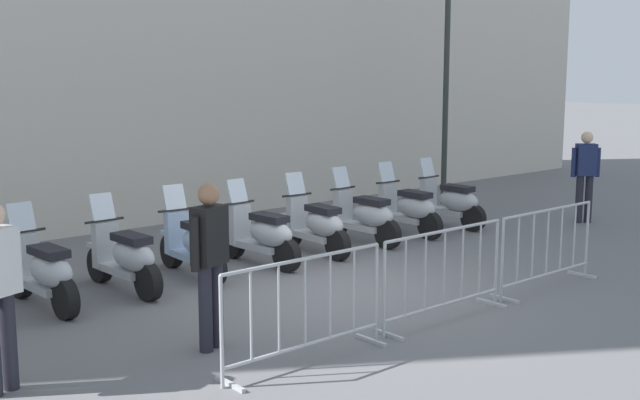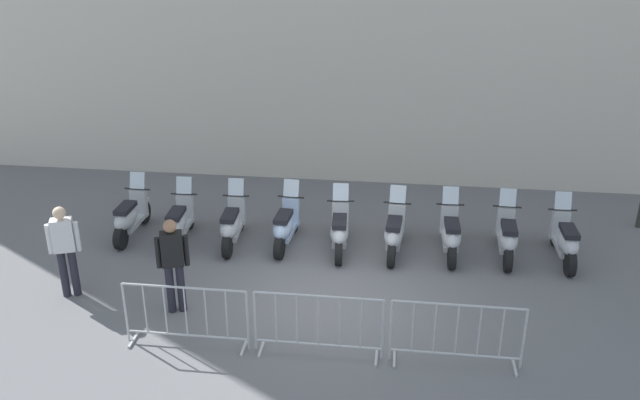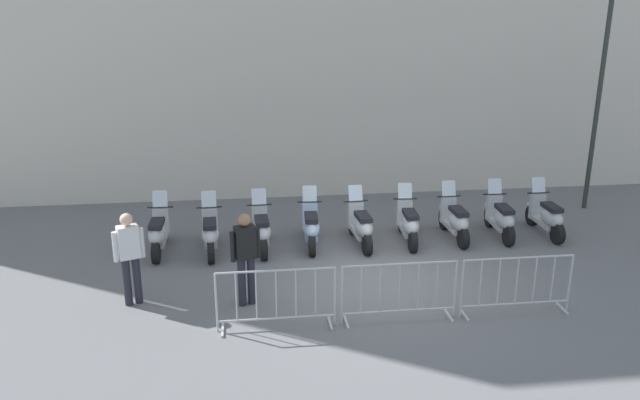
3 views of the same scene
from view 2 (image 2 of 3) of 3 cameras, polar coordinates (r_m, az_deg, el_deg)
The scene contains 15 objects.
ground_plane at distance 12.24m, azimuth 0.81°, elevation -8.22°, with size 120.00×120.00×0.00m, color slate.
motorcycle_0 at distance 14.71m, azimuth -15.64°, elevation -1.39°, with size 0.56×1.72×1.24m.
motorcycle_1 at distance 14.21m, azimuth -11.73°, elevation -1.89°, with size 0.56×1.72×1.24m.
motorcycle_2 at distance 13.95m, azimuth -7.38°, elevation -2.08°, with size 0.56×1.72×1.24m.
motorcycle_3 at distance 13.81m, azimuth -2.91°, elevation -2.19°, with size 0.56×1.73×1.24m.
motorcycle_4 at distance 13.60m, azimuth 1.65°, elevation -2.59°, with size 0.56×1.73×1.24m.
motorcycle_5 at distance 13.58m, azimuth 6.25°, elevation -2.76°, with size 0.56×1.73×1.24m.
motorcycle_6 at distance 13.68m, azimuth 10.89°, elevation -2.86°, with size 0.56×1.72×1.24m.
motorcycle_7 at distance 13.84m, azimuth 15.41°, elevation -3.00°, with size 0.56×1.72×1.24m.
motorcycle_8 at distance 14.03m, azimuth 19.88°, elevation -3.22°, with size 0.56×1.72×1.24m.
barrier_segment_0 at distance 10.98m, azimuth -11.18°, elevation -9.58°, with size 2.00×0.45×1.07m.
barrier_segment_1 at distance 10.57m, azimuth -0.15°, elevation -10.51°, with size 2.00×0.45×1.07m.
barrier_segment_2 at distance 10.56m, azimuth 11.37°, elevation -11.06°, with size 2.00×0.45×1.07m.
officer_mid_plaza at distance 12.65m, azimuth -20.63°, elevation -3.66°, with size 0.52×0.33×1.73m.
officer_by_barriers at distance 11.65m, azimuth -12.23°, elevation -4.99°, with size 0.53×0.32×1.73m.
Camera 2 is at (1.12, -10.35, 6.44)m, focal length 38.16 mm.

